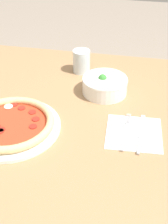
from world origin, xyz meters
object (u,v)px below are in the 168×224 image
object	(u,v)px
pizza	(10,124)
bowl	(105,84)
glass	(81,61)
fork	(126,132)
knife	(141,135)

from	to	relation	value
pizza	bowl	bearing A→B (deg)	46.38
bowl	glass	xyz separation A→B (m)	(-0.12, 0.15, 0.01)
fork	pizza	bearing A→B (deg)	99.76
bowl	glass	bearing A→B (deg)	129.13
fork	knife	world-z (taller)	same
fork	glass	bearing A→B (deg)	32.26
pizza	bowl	distance (m)	0.39
knife	fork	bearing A→B (deg)	83.92
pizza	fork	bearing A→B (deg)	8.09
bowl	fork	distance (m)	0.25
knife	pizza	bearing A→B (deg)	97.95
bowl	glass	distance (m)	0.19
knife	glass	bearing A→B (deg)	36.92
knife	glass	xyz separation A→B (m)	(-0.27, 0.39, 0.04)
pizza	glass	bearing A→B (deg)	71.23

